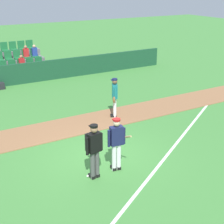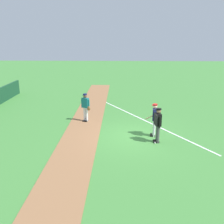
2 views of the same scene
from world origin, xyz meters
name	(u,v)px [view 2 (image 2 of 2)]	position (x,y,z in m)	size (l,w,h in m)	color
ground_plane	(135,137)	(0.00, 0.00, 0.00)	(80.00, 80.00, 0.00)	#42843A
infield_dirt_path	(81,136)	(0.00, 2.89, 0.01)	(28.00, 1.93, 0.03)	#936642
foul_line_chalk	(141,119)	(3.00, -0.50, 0.01)	(12.00, 0.10, 0.01)	white
batter_navy_jersey	(154,119)	(0.14, -0.97, 0.97)	(0.65, 0.79, 1.76)	white
umpire_home_plate	(158,123)	(-0.67, -1.02, 1.00)	(0.59, 0.34, 1.76)	#4C4C4C
runner_teal_jersey	(86,107)	(2.33, 2.92, 0.96)	(0.45, 0.61, 1.76)	white
baseball	(155,143)	(-0.85, -0.91, 0.04)	(0.07, 0.07, 0.07)	white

